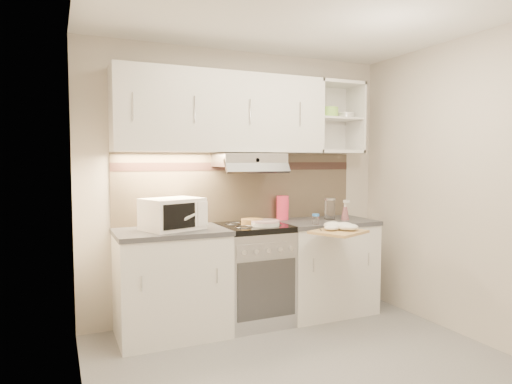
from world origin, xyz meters
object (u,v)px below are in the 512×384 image
microwave (173,214)px  watering_can (172,221)px  glass_jar (330,208)px  cutting_board (339,232)px  pink_pitcher (283,208)px  electric_range (253,273)px  plate_stack (265,223)px  spray_bottle (345,212)px

microwave → watering_can: (-0.04, -0.12, -0.05)m
glass_jar → cutting_board: bearing=-116.1°
microwave → pink_pitcher: microwave is taller
electric_range → glass_jar: size_ratio=4.33×
electric_range → cutting_board: electric_range is taller
watering_can → plate_stack: watering_can is taller
electric_range → pink_pitcher: (0.40, 0.20, 0.57)m
watering_can → glass_jar: (1.61, 0.16, 0.02)m
plate_stack → cutting_board: bearing=-39.4°
electric_range → pink_pitcher: pink_pitcher is taller
electric_range → microwave: size_ratio=1.62×
pink_pitcher → watering_can: bearing=-174.9°
microwave → glass_jar: bearing=-19.2°
watering_can → electric_range: bearing=26.6°
electric_range → pink_pitcher: bearing=26.5°
electric_range → cutting_board: 0.87m
microwave → plate_stack: (0.80, -0.11, -0.11)m
microwave → spray_bottle: bearing=-23.3°
electric_range → watering_can: (-0.77, -0.12, 0.53)m
watering_can → cutting_board: 1.40m
microwave → plate_stack: microwave is taller
electric_range → watering_can: bearing=-170.9°
plate_stack → spray_bottle: size_ratio=1.22×
electric_range → plate_stack: 0.49m
plate_stack → glass_jar: size_ratio=1.22×
cutting_board → spray_bottle: bearing=25.3°
electric_range → glass_jar: 1.01m
watering_can → spray_bottle: 1.71m
electric_range → microwave: microwave is taller
plate_stack → spray_bottle: 0.87m
watering_can → pink_pitcher: bearing=33.0°
electric_range → microwave: bearing=-179.9°
plate_stack → pink_pitcher: 0.47m
electric_range → cutting_board: size_ratio=2.21×
plate_stack → spray_bottle: spray_bottle is taller
microwave → cutting_board: microwave is taller
spray_bottle → watering_can: bearing=167.8°
microwave → watering_can: microwave is taller
electric_range → spray_bottle: (0.94, -0.08, 0.53)m
plate_stack → spray_bottle: (0.87, 0.04, 0.06)m
electric_range → pink_pitcher: 0.72m
pink_pitcher → glass_jar: (0.44, -0.16, -0.01)m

